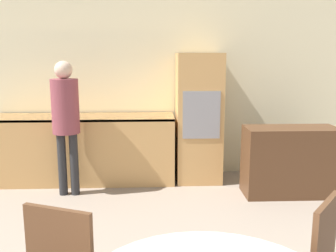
{
  "coord_description": "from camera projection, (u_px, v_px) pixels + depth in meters",
  "views": [
    {
      "loc": [
        -0.08,
        -0.21,
        1.68
      ],
      "look_at": [
        0.04,
        2.71,
        1.12
      ],
      "focal_mm": 40.0,
      "sensor_mm": 36.0,
      "label": 1
    }
  ],
  "objects": [
    {
      "name": "wall_back",
      "position": [
        158.0,
        82.0,
        5.2
      ],
      "size": [
        6.06,
        0.05,
        2.6
      ],
      "color": "beige",
      "rests_on": "ground_plane"
    },
    {
      "name": "kitchen_counter",
      "position": [
        85.0,
        148.0,
        4.98
      ],
      "size": [
        2.38,
        0.6,
        0.89
      ],
      "color": "tan",
      "rests_on": "ground_plane"
    },
    {
      "name": "oven_unit",
      "position": [
        199.0,
        118.0,
        4.98
      ],
      "size": [
        0.59,
        0.59,
        1.7
      ],
      "color": "tan",
      "rests_on": "ground_plane"
    },
    {
      "name": "sideboard",
      "position": [
        290.0,
        161.0,
        4.5
      ],
      "size": [
        1.09,
        0.45,
        0.83
      ],
      "color": "#51331E",
      "rests_on": "ground_plane"
    },
    {
      "name": "person_standing",
      "position": [
        66.0,
        113.0,
        4.39
      ],
      "size": [
        0.32,
        0.32,
        1.61
      ],
      "color": "#262628",
      "rests_on": "ground_plane"
    }
  ]
}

